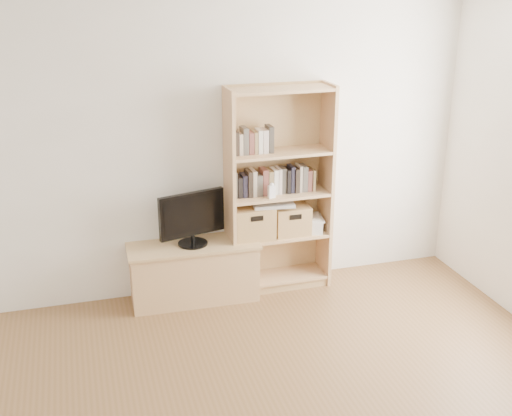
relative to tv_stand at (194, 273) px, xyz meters
name	(u,v)px	position (x,y,z in m)	size (l,w,h in m)	color
back_wall	(216,148)	(0.27, 0.20, 1.05)	(4.50, 0.02, 2.60)	silver
ceiling	(338,0)	(0.27, -2.30, 2.35)	(4.50, 5.00, 0.01)	white
tv_stand	(194,273)	(0.00, 0.00, 0.00)	(1.08, 0.41, 0.50)	tan
bookshelf	(279,191)	(0.78, 0.04, 0.67)	(0.92, 0.33, 1.83)	tan
television	(192,219)	(0.00, 0.00, 0.50)	(0.59, 0.05, 0.46)	black
books_row_mid	(278,181)	(0.78, 0.06, 0.75)	(0.75, 0.15, 0.20)	#3B3630
books_row_upper	(256,142)	(0.58, 0.06, 1.12)	(0.34, 0.13, 0.18)	#3B3630
baby_monitor	(272,192)	(0.68, -0.06, 0.70)	(0.06, 0.04, 0.11)	white
basket_left	(252,222)	(0.54, 0.03, 0.41)	(0.35, 0.29, 0.29)	#A57E4A
basket_right	(291,219)	(0.90, 0.04, 0.39)	(0.31, 0.26, 0.26)	#A57E4A
laptop	(273,203)	(0.72, 0.02, 0.57)	(0.36, 0.25, 0.03)	silver
magazine_stack	(312,224)	(1.10, 0.04, 0.32)	(0.17, 0.24, 0.11)	beige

